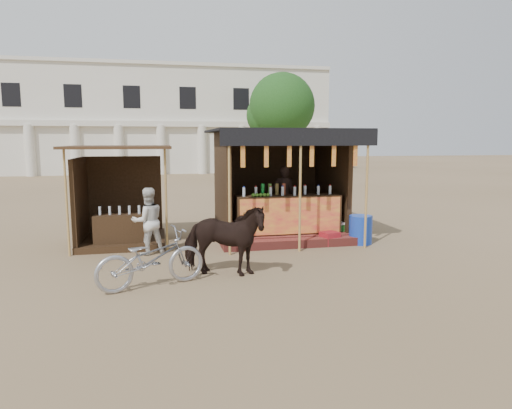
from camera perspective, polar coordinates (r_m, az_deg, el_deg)
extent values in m
plane|color=#846B4C|center=(8.80, 2.14, -8.55)|extent=(120.00, 120.00, 0.00)
cube|color=maroon|center=(12.31, 2.77, -3.22)|extent=(3.40, 2.80, 0.22)
cube|color=maroon|center=(10.85, 4.82, -4.83)|extent=(3.40, 0.35, 0.20)
cube|color=#362113|center=(11.30, 3.99, -1.23)|extent=(2.60, 0.55, 0.95)
cube|color=red|center=(11.03, 4.39, -1.46)|extent=(2.50, 0.02, 0.88)
cube|color=#362113|center=(13.32, 1.47, 3.56)|extent=(3.00, 0.12, 2.50)
cube|color=#362113|center=(11.83, -4.25, 2.97)|extent=(0.12, 2.50, 2.50)
cube|color=#362113|center=(12.57, 9.46, 3.18)|extent=(0.12, 2.50, 2.50)
cube|color=black|center=(11.88, 3.10, 9.18)|extent=(3.60, 3.60, 0.06)
cube|color=black|center=(10.16, 5.68, 8.33)|extent=(3.60, 0.06, 0.36)
cylinder|color=tan|center=(9.90, -3.34, 1.44)|extent=(0.06, 0.06, 2.75)
cylinder|color=tan|center=(10.26, 5.54, 1.64)|extent=(0.06, 0.06, 2.75)
cylinder|color=tan|center=(10.84, 13.65, 1.79)|extent=(0.06, 0.06, 2.75)
cube|color=red|center=(9.89, -1.65, 6.23)|extent=(0.10, 0.02, 0.55)
cube|color=red|center=(9.99, 1.30, 6.25)|extent=(0.10, 0.02, 0.55)
cube|color=red|center=(10.12, 4.19, 6.26)|extent=(0.10, 0.02, 0.55)
cube|color=red|center=(10.28, 6.99, 6.25)|extent=(0.10, 0.02, 0.55)
cube|color=red|center=(10.46, 9.71, 6.22)|extent=(0.10, 0.02, 0.55)
cube|color=red|center=(10.66, 12.33, 6.18)|extent=(0.10, 0.02, 0.55)
imported|color=black|center=(12.30, 3.48, 1.08)|extent=(0.67, 0.52, 1.61)
cube|color=#362113|center=(11.68, -16.26, -4.32)|extent=(2.00, 2.00, 0.15)
cube|color=#362113|center=(12.46, -16.10, 0.99)|extent=(1.90, 0.10, 2.10)
cube|color=#362113|center=(11.64, -21.11, 0.28)|extent=(0.10, 1.90, 2.10)
cube|color=#472D19|center=(11.33, -16.75, 6.89)|extent=(2.40, 2.40, 0.06)
cylinder|color=tan|center=(10.62, -22.59, 0.19)|extent=(0.05, 0.05, 2.35)
cylinder|color=tan|center=(10.42, -11.18, 0.52)|extent=(0.05, 0.05, 2.35)
cube|color=#362113|center=(11.13, -16.53, -3.23)|extent=(1.20, 0.50, 0.80)
imported|color=black|center=(8.49, -4.07, -4.46)|extent=(1.76, 1.24, 1.36)
imported|color=#A0A1A9|center=(8.06, -13.00, -6.61)|extent=(2.02, 1.28, 1.00)
imported|color=silver|center=(10.34, -13.36, -2.03)|extent=(0.86, 0.75, 1.48)
cylinder|color=#173AAD|center=(11.43, 12.93, -3.08)|extent=(0.74, 0.74, 0.69)
cube|color=maroon|center=(11.16, 9.21, -4.22)|extent=(0.49, 0.46, 0.32)
cube|color=#176A1F|center=(11.95, 11.17, -3.27)|extent=(0.65, 0.46, 0.40)
cube|color=white|center=(11.90, 11.20, -2.18)|extent=(0.67, 0.48, 0.06)
cube|color=silver|center=(38.21, -11.83, 10.11)|extent=(26.00, 7.00, 8.00)
cube|color=silver|center=(34.60, -11.82, 9.84)|extent=(26.00, 0.50, 0.40)
cube|color=silver|center=(35.12, -12.03, 16.94)|extent=(26.00, 0.30, 0.25)
cylinder|color=silver|center=(35.74, -26.39, 6.07)|extent=(0.70, 0.70, 3.60)
cylinder|color=silver|center=(35.10, -21.63, 6.32)|extent=(0.70, 0.70, 3.60)
cylinder|color=silver|center=(34.72, -16.71, 6.53)|extent=(0.70, 0.70, 3.60)
cylinder|color=silver|center=(34.59, -11.73, 6.70)|extent=(0.70, 0.70, 3.60)
cylinder|color=silver|center=(34.72, -6.74, 6.81)|extent=(0.70, 0.70, 3.60)
cylinder|color=silver|center=(35.11, -1.82, 6.88)|extent=(0.70, 0.70, 3.60)
cylinder|color=silver|center=(35.75, 2.96, 6.89)|extent=(0.70, 0.70, 3.60)
cylinder|color=silver|center=(36.62, 7.54, 6.86)|extent=(0.70, 0.70, 3.60)
cylinder|color=#382314|center=(31.24, 3.22, 7.09)|extent=(0.50, 0.50, 4.00)
sphere|color=#23551D|center=(31.32, 3.26, 12.22)|extent=(4.40, 4.40, 4.40)
sphere|color=#23551D|center=(31.67, 1.54, 11.09)|extent=(2.99, 2.99, 2.99)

